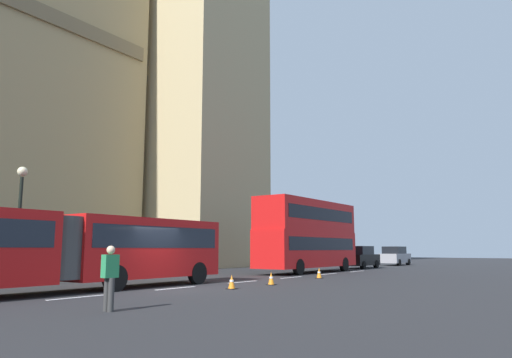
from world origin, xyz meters
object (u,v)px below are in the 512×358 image
Objects in this scene: street_lamp at (19,216)px; articulated_bus at (54,245)px; sedan_trailing at (395,256)px; traffic_cone_middle at (271,279)px; sedan_lead at (360,257)px; pedestrian_near_cones at (110,276)px; traffic_cone_east at (319,273)px; traffic_cone_west at (232,282)px; double_decker_bus at (308,233)px.

articulated_bus is at bearing -103.12° from street_lamp.
sedan_trailing is 7.59× the size of traffic_cone_middle.
traffic_cone_middle is at bearing -168.00° from sedan_lead.
sedan_lead is 7.59× the size of traffic_cone_middle.
pedestrian_near_cones is (-10.09, -1.63, 0.63)m from traffic_cone_middle.
traffic_cone_west is at bearing -176.83° from traffic_cone_east.
sedan_lead is at bearing 14.47° from traffic_cone_east.
traffic_cone_east is (-14.53, -3.75, -0.63)m from sedan_lead.
articulated_bus is 28.28m from sedan_lead.
traffic_cone_middle is 0.34× the size of pedestrian_near_cones.
sedan_lead is at bearing 0.61° from double_decker_bus.
sedan_lead and sedan_trailing have the same top height.
street_lamp is (-12.68, 8.16, 2.77)m from traffic_cone_east.
pedestrian_near_cones reaches higher than traffic_cone_west.
street_lamp is at bearing 170.80° from sedan_lead.
articulated_bus reaches higher than traffic_cone_middle.
sedan_lead is at bearing 10.42° from traffic_cone_west.
pedestrian_near_cones is (-15.68, -2.16, 0.63)m from traffic_cone_east.
sedan_lead is 23.31m from traffic_cone_west.
street_lamp is (-27.22, 4.41, 2.14)m from sedan_lead.
traffic_cone_east is at bearing -145.87° from double_decker_bus.
traffic_cone_east is at bearing 7.83° from pedestrian_near_cones.
articulated_bus reaches higher than traffic_cone_west.
articulated_bus is at bearing -179.99° from double_decker_bus.
traffic_cone_east is at bearing 3.17° from traffic_cone_west.
sedan_lead is at bearing -179.56° from sedan_trailing.
traffic_cone_east is 15.33m from street_lamp.
articulated_bus is 1.55× the size of double_decker_bus.
articulated_bus is 3.62× the size of sedan_lead.
sedan_trailing reaches higher than traffic_cone_west.
sedan_trailing reaches higher than traffic_cone_middle.
pedestrian_near_cones is (-1.94, -5.81, -0.83)m from articulated_bus.
double_decker_bus reaches higher than sedan_lead.
traffic_cone_middle is (2.79, -0.06, 0.00)m from traffic_cone_west.
street_lamp reaches higher than traffic_cone_east.
traffic_cone_west is at bearing 178.71° from traffic_cone_middle.
sedan_lead reaches higher than traffic_cone_middle.
double_decker_bus is 17.68× the size of traffic_cone_west.
traffic_cone_east is at bearing -165.53° from sedan_lead.
articulated_bus is 3.02× the size of street_lamp.
traffic_cone_west is (5.35, -4.11, -1.46)m from articulated_bus.
sedan_lead is (9.14, 0.10, -1.80)m from double_decker_bus.
traffic_cone_west is at bearing -37.54° from articulated_bus.
double_decker_bus is at bearing 20.85° from traffic_cone_middle.
sedan_lead is 7.59× the size of traffic_cone_east.
double_decker_bus is 18.07m from sedan_trailing.
sedan_lead is at bearing 12.00° from traffic_cone_middle.
traffic_cone_middle is at bearing -50.75° from street_lamp.
articulated_bus is 14.29m from traffic_cone_east.
street_lamp is (-18.07, 4.50, 0.35)m from double_decker_bus.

